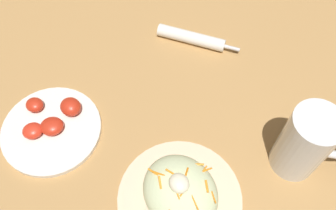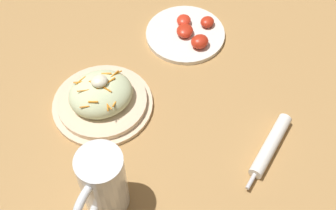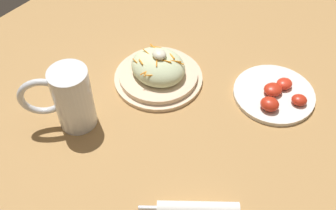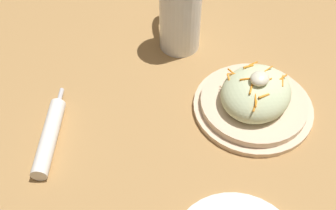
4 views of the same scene
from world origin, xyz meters
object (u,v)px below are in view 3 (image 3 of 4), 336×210
at_px(tomato_plate, 275,94).
at_px(salad_plate, 158,71).
at_px(napkin_roll, 197,209).
at_px(beer_mug, 71,101).

bearing_deg(tomato_plate, salad_plate, -154.18).
relative_size(napkin_roll, tomato_plate, 0.84).
distance_m(beer_mug, napkin_roll, 0.36).
bearing_deg(beer_mug, napkin_roll, -2.57).
bearing_deg(napkin_roll, tomato_plate, 94.04).
xyz_separation_m(salad_plate, napkin_roll, (0.29, -0.24, -0.02)).
xyz_separation_m(napkin_roll, tomato_plate, (-0.03, 0.37, -0.00)).
bearing_deg(salad_plate, napkin_roll, -39.82).
height_order(salad_plate, tomato_plate, salad_plate).
xyz_separation_m(beer_mug, tomato_plate, (0.33, 0.35, -0.06)).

